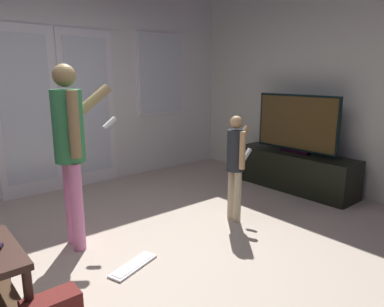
{
  "coord_description": "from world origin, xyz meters",
  "views": [
    {
      "loc": [
        -1.14,
        -2.15,
        1.46
      ],
      "look_at": [
        0.79,
        0.14,
        0.8
      ],
      "focal_mm": 32.84,
      "sensor_mm": 36.0,
      "label": 1
    }
  ],
  "objects_px": {
    "flat_screen_tv": "(296,124)",
    "person_adult": "(71,141)",
    "person_child": "(236,159)",
    "loose_keyboard": "(133,266)",
    "tv_stand": "(294,171)"
  },
  "relations": [
    {
      "from": "flat_screen_tv",
      "to": "person_adult",
      "type": "xyz_separation_m",
      "value": [
        -2.81,
        0.28,
        0.07
      ]
    },
    {
      "from": "flat_screen_tv",
      "to": "person_child",
      "type": "height_order",
      "value": "flat_screen_tv"
    },
    {
      "from": "flat_screen_tv",
      "to": "person_adult",
      "type": "height_order",
      "value": "person_adult"
    },
    {
      "from": "person_adult",
      "to": "loose_keyboard",
      "type": "height_order",
      "value": "person_adult"
    },
    {
      "from": "person_adult",
      "to": "person_child",
      "type": "bearing_deg",
      "value": -18.76
    },
    {
      "from": "flat_screen_tv",
      "to": "person_adult",
      "type": "relative_size",
      "value": 0.74
    },
    {
      "from": "flat_screen_tv",
      "to": "loose_keyboard",
      "type": "bearing_deg",
      "value": -172.47
    },
    {
      "from": "tv_stand",
      "to": "loose_keyboard",
      "type": "distance_m",
      "value": 2.66
    },
    {
      "from": "tv_stand",
      "to": "loose_keyboard",
      "type": "height_order",
      "value": "tv_stand"
    },
    {
      "from": "tv_stand",
      "to": "flat_screen_tv",
      "type": "bearing_deg",
      "value": 115.02
    },
    {
      "from": "person_child",
      "to": "loose_keyboard",
      "type": "xyz_separation_m",
      "value": [
        -1.28,
        -0.13,
        -0.64
      ]
    },
    {
      "from": "person_adult",
      "to": "flat_screen_tv",
      "type": "bearing_deg",
      "value": -5.74
    },
    {
      "from": "tv_stand",
      "to": "person_adult",
      "type": "bearing_deg",
      "value": 174.19
    },
    {
      "from": "tv_stand",
      "to": "person_adult",
      "type": "relative_size",
      "value": 1.04
    },
    {
      "from": "flat_screen_tv",
      "to": "person_child",
      "type": "xyz_separation_m",
      "value": [
        -1.34,
        -0.22,
        -0.22
      ]
    }
  ]
}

